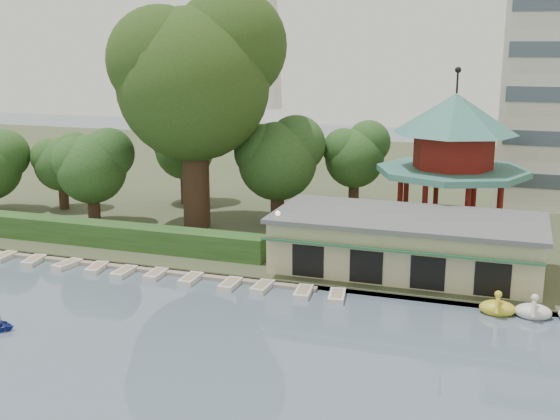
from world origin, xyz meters
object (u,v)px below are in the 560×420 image
at_px(big_tree, 196,72).
at_px(pavilion, 453,151).
at_px(dock, 98,262).
at_px(boathouse, 406,243).

bearing_deg(big_tree, pavilion, 10.32).
xyz_separation_m(dock, boathouse, (22.00, 4.77, 2.25)).
distance_m(dock, boathouse, 22.62).
bearing_deg(big_tree, boathouse, -18.32).
distance_m(dock, pavilion, 29.14).
height_order(dock, big_tree, big_tree).
bearing_deg(boathouse, pavilion, 78.72).
bearing_deg(dock, boathouse, 12.24).
xyz_separation_m(boathouse, big_tree, (-18.83, 6.23, 11.25)).
relative_size(boathouse, big_tree, 0.92).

